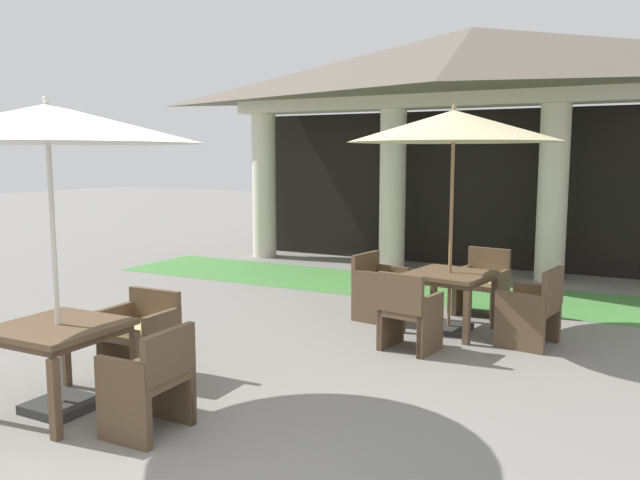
{
  "coord_description": "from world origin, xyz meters",
  "views": [
    {
      "loc": [
        3.1,
        -2.88,
        2.14
      ],
      "look_at": [
        -0.14,
        3.23,
        1.23
      ],
      "focal_mm": 36.37,
      "sensor_mm": 36.0,
      "label": 1
    }
  ],
  "objects_px": {
    "patio_umbrella_near_foreground": "(47,127)",
    "patio_chair_mid_left_west": "(378,287)",
    "patio_umbrella_mid_left": "(454,128)",
    "patio_chair_near_foreground_east": "(150,381)",
    "patio_chair_mid_left_north": "(482,285)",
    "patio_table_near_foreground": "(59,336)",
    "patio_chair_mid_left_east": "(532,309)",
    "patio_table_mid_left": "(450,280)",
    "patio_chair_near_foreground_north": "(142,334)",
    "patio_chair_mid_left_south": "(409,314)"
  },
  "relations": [
    {
      "from": "patio_umbrella_near_foreground",
      "to": "patio_chair_mid_left_west",
      "type": "bearing_deg",
      "value": 74.4
    },
    {
      "from": "patio_umbrella_mid_left",
      "to": "patio_chair_near_foreground_east",
      "type": "bearing_deg",
      "value": -106.48
    },
    {
      "from": "patio_chair_near_foreground_east",
      "to": "patio_umbrella_mid_left",
      "type": "bearing_deg",
      "value": -17.27
    },
    {
      "from": "patio_chair_mid_left_north",
      "to": "patio_table_near_foreground",
      "type": "bearing_deg",
      "value": 73.9
    },
    {
      "from": "patio_table_near_foreground",
      "to": "patio_chair_mid_left_east",
      "type": "distance_m",
      "value": 4.96
    },
    {
      "from": "patio_chair_mid_left_west",
      "to": "patio_table_mid_left",
      "type": "bearing_deg",
      "value": 90.0
    },
    {
      "from": "patio_chair_near_foreground_east",
      "to": "patio_chair_near_foreground_north",
      "type": "height_order",
      "value": "patio_chair_near_foreground_east"
    },
    {
      "from": "patio_umbrella_mid_left",
      "to": "patio_chair_near_foreground_north",
      "type": "bearing_deg",
      "value": -125.94
    },
    {
      "from": "patio_chair_mid_left_south",
      "to": "patio_chair_near_foreground_north",
      "type": "bearing_deg",
      "value": -126.58
    },
    {
      "from": "patio_umbrella_near_foreground",
      "to": "patio_chair_mid_left_north",
      "type": "distance_m",
      "value": 5.82
    },
    {
      "from": "patio_table_near_foreground",
      "to": "patio_chair_mid_left_east",
      "type": "height_order",
      "value": "patio_chair_mid_left_east"
    },
    {
      "from": "patio_table_mid_left",
      "to": "patio_chair_mid_left_north",
      "type": "bearing_deg",
      "value": 81.22
    },
    {
      "from": "patio_table_near_foreground",
      "to": "patio_chair_near_foreground_east",
      "type": "height_order",
      "value": "patio_chair_near_foreground_east"
    },
    {
      "from": "patio_table_near_foreground",
      "to": "patio_chair_near_foreground_east",
      "type": "relative_size",
      "value": 1.13
    },
    {
      "from": "patio_chair_near_foreground_north",
      "to": "patio_chair_mid_left_north",
      "type": "height_order",
      "value": "patio_chair_mid_left_north"
    },
    {
      "from": "patio_table_near_foreground",
      "to": "patio_chair_mid_left_west",
      "type": "xyz_separation_m",
      "value": [
        1.15,
        4.13,
        -0.23
      ]
    },
    {
      "from": "patio_table_mid_left",
      "to": "patio_chair_mid_left_north",
      "type": "distance_m",
      "value": 1.04
    },
    {
      "from": "patio_table_mid_left",
      "to": "patio_chair_mid_left_east",
      "type": "height_order",
      "value": "patio_chair_mid_left_east"
    },
    {
      "from": "patio_table_mid_left",
      "to": "patio_umbrella_mid_left",
      "type": "bearing_deg",
      "value": 180.0
    },
    {
      "from": "patio_chair_near_foreground_north",
      "to": "patio_chair_mid_left_west",
      "type": "distance_m",
      "value": 3.35
    },
    {
      "from": "patio_chair_near_foreground_east",
      "to": "patio_chair_mid_left_east",
      "type": "xyz_separation_m",
      "value": [
        2.18,
        3.8,
        0.01
      ]
    },
    {
      "from": "patio_chair_mid_left_south",
      "to": "patio_chair_mid_left_north",
      "type": "relative_size",
      "value": 1.0
    },
    {
      "from": "patio_chair_near_foreground_east",
      "to": "patio_table_mid_left",
      "type": "bearing_deg",
      "value": -17.27
    },
    {
      "from": "patio_chair_near_foreground_east",
      "to": "patio_chair_mid_left_south",
      "type": "height_order",
      "value": "patio_chair_mid_left_south"
    },
    {
      "from": "patio_chair_mid_left_west",
      "to": "patio_chair_mid_left_east",
      "type": "xyz_separation_m",
      "value": [
        2.01,
        -0.31,
        -0.0
      ]
    },
    {
      "from": "patio_table_near_foreground",
      "to": "patio_chair_near_foreground_north",
      "type": "distance_m",
      "value": 1.01
    },
    {
      "from": "patio_chair_mid_left_south",
      "to": "patio_chair_mid_left_east",
      "type": "bearing_deg",
      "value": 44.88
    },
    {
      "from": "patio_chair_near_foreground_east",
      "to": "patio_umbrella_mid_left",
      "type": "height_order",
      "value": "patio_umbrella_mid_left"
    },
    {
      "from": "patio_table_mid_left",
      "to": "patio_umbrella_mid_left",
      "type": "relative_size",
      "value": 0.38
    },
    {
      "from": "patio_umbrella_near_foreground",
      "to": "patio_chair_mid_left_west",
      "type": "distance_m",
      "value": 4.7
    },
    {
      "from": "patio_table_mid_left",
      "to": "patio_umbrella_mid_left",
      "type": "xyz_separation_m",
      "value": [
        -0.0,
        0.0,
        1.83
      ]
    },
    {
      "from": "patio_table_near_foreground",
      "to": "patio_umbrella_near_foreground",
      "type": "height_order",
      "value": "patio_umbrella_near_foreground"
    },
    {
      "from": "patio_chair_mid_left_north",
      "to": "patio_table_mid_left",
      "type": "bearing_deg",
      "value": 90.0
    },
    {
      "from": "patio_chair_mid_left_west",
      "to": "patio_chair_mid_left_north",
      "type": "distance_m",
      "value": 1.43
    },
    {
      "from": "patio_chair_mid_left_south",
      "to": "patio_chair_mid_left_north",
      "type": "height_order",
      "value": "patio_chair_mid_left_north"
    },
    {
      "from": "patio_umbrella_near_foreground",
      "to": "patio_chair_mid_left_east",
      "type": "distance_m",
      "value": 5.32
    },
    {
      "from": "patio_umbrella_near_foreground",
      "to": "patio_chair_mid_left_west",
      "type": "height_order",
      "value": "patio_umbrella_near_foreground"
    },
    {
      "from": "patio_umbrella_mid_left",
      "to": "patio_chair_mid_left_south",
      "type": "height_order",
      "value": "patio_umbrella_mid_left"
    },
    {
      "from": "patio_chair_mid_left_south",
      "to": "patio_table_near_foreground",
      "type": "bearing_deg",
      "value": -115.15
    },
    {
      "from": "patio_table_mid_left",
      "to": "patio_chair_mid_left_south",
      "type": "relative_size",
      "value": 1.17
    },
    {
      "from": "patio_chair_near_foreground_north",
      "to": "patio_chair_mid_left_west",
      "type": "bearing_deg",
      "value": -111.15
    },
    {
      "from": "patio_table_near_foreground",
      "to": "patio_table_mid_left",
      "type": "relative_size",
      "value": 0.91
    },
    {
      "from": "patio_umbrella_mid_left",
      "to": "patio_umbrella_near_foreground",
      "type": "bearing_deg",
      "value": -118.46
    },
    {
      "from": "patio_table_near_foreground",
      "to": "patio_chair_mid_left_south",
      "type": "distance_m",
      "value": 3.59
    },
    {
      "from": "patio_chair_near_foreground_east",
      "to": "patio_chair_mid_left_south",
      "type": "bearing_deg",
      "value": -19.76
    },
    {
      "from": "patio_chair_mid_left_north",
      "to": "patio_chair_mid_left_south",
      "type": "bearing_deg",
      "value": 90.0
    },
    {
      "from": "patio_chair_near_foreground_north",
      "to": "patio_umbrella_mid_left",
      "type": "bearing_deg",
      "value": -126.74
    },
    {
      "from": "patio_chair_mid_left_west",
      "to": "patio_chair_mid_left_north",
      "type": "bearing_deg",
      "value": 135.13
    },
    {
      "from": "patio_chair_near_foreground_east",
      "to": "patio_chair_mid_left_west",
      "type": "bearing_deg",
      "value": -3.17
    },
    {
      "from": "patio_table_near_foreground",
      "to": "patio_chair_mid_left_north",
      "type": "height_order",
      "value": "patio_chair_mid_left_north"
    }
  ]
}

